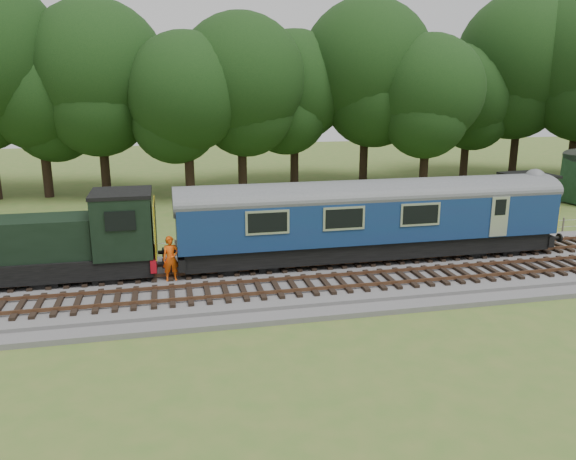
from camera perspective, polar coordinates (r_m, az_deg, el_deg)
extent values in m
plane|color=#456826|center=(25.08, 2.88, -5.09)|extent=(120.00, 120.00, 0.00)
cube|color=#4C4C4F|center=(25.02, 2.88, -4.72)|extent=(70.00, 7.00, 0.35)
cube|color=brown|center=(25.55, 2.49, -3.56)|extent=(66.50, 0.07, 0.14)
cube|color=brown|center=(26.87, 1.71, -2.63)|extent=(66.50, 0.07, 0.14)
cube|color=brown|center=(22.82, 4.43, -5.84)|extent=(66.50, 0.07, 0.14)
cube|color=brown|center=(24.12, 3.44, -4.68)|extent=(66.50, 0.07, 0.14)
cube|color=black|center=(26.93, 8.33, -1.48)|extent=(17.46, 2.52, 0.85)
cube|color=navy|center=(26.58, 8.45, 1.48)|extent=(18.00, 2.80, 2.05)
cube|color=yellow|center=(30.99, 24.23, 1.50)|extent=(0.06, 2.74, 1.30)
cube|color=black|center=(29.60, 19.26, -1.09)|extent=(2.60, 2.00, 0.55)
cube|color=black|center=(25.54, -4.40, -2.72)|extent=(2.60, 2.00, 0.55)
cube|color=black|center=(25.79, -23.25, -3.38)|extent=(8.73, 2.39, 0.85)
cube|color=black|center=(25.72, -26.14, -0.84)|extent=(6.30, 2.08, 1.70)
cube|color=black|center=(24.92, -16.40, 0.57)|extent=(2.40, 2.55, 2.60)
cube|color=maroon|center=(25.28, -13.48, -2.80)|extent=(0.25, 2.60, 0.55)
cube|color=yellow|center=(24.90, -13.34, 0.29)|extent=(0.06, 2.55, 2.30)
imported|color=#FF550D|center=(24.19, -11.81, -2.86)|extent=(0.74, 0.52, 1.93)
cube|color=#17341C|center=(42.45, 23.10, 3.50)|extent=(2.98, 2.98, 2.28)
cube|color=black|center=(42.26, 23.26, 5.14)|extent=(3.28, 3.28, 0.18)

